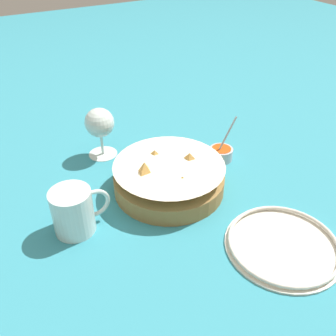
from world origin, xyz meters
TOP-DOWN VIEW (x-y plane):
  - ground_plane at (0.00, 0.00)m, footprint 4.00×4.00m
  - food_basket at (-0.00, -0.01)m, footprint 0.26×0.26m
  - sauce_cup at (0.19, 0.04)m, footprint 0.07×0.06m
  - wine_glass at (-0.08, 0.22)m, footprint 0.08×0.08m
  - beer_mug at (-0.24, -0.03)m, footprint 0.12×0.09m
  - side_plate at (0.10, -0.28)m, footprint 0.23×0.23m

SIDE VIEW (x-z plane):
  - ground_plane at x=0.00m, z-range 0.00..0.00m
  - side_plate at x=0.10m, z-range 0.00..0.01m
  - sauce_cup at x=0.19m, z-range -0.04..0.08m
  - food_basket at x=0.00m, z-range -0.01..0.08m
  - beer_mug at x=-0.24m, z-range 0.00..0.10m
  - wine_glass at x=-0.08m, z-range 0.02..0.16m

